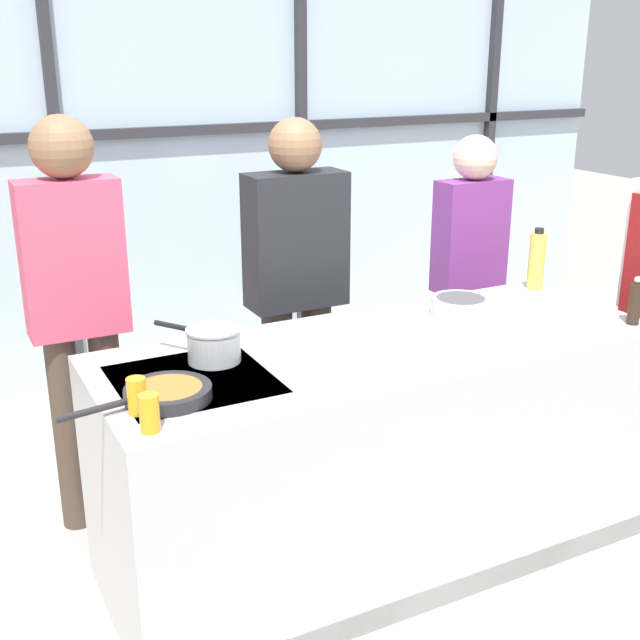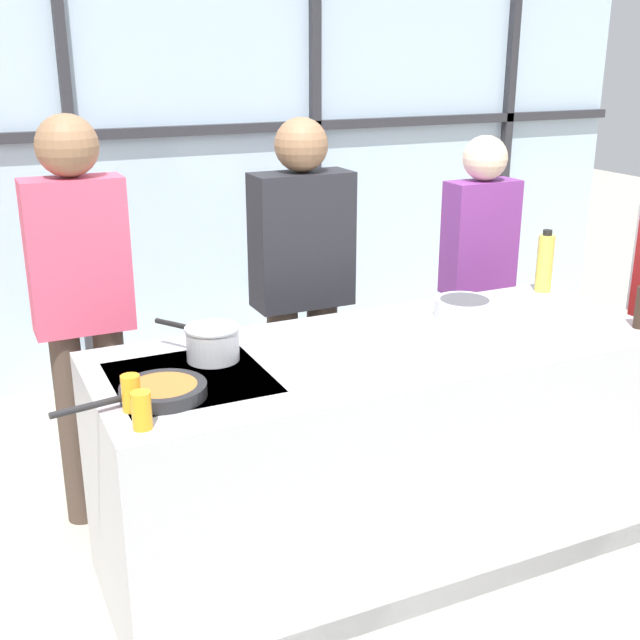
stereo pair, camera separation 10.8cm
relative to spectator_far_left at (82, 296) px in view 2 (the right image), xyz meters
name	(u,v)px [view 2 (the right image)]	position (x,y,z in m)	size (l,w,h in m)	color
ground_plane	(380,551)	(1.00, -0.79, -1.03)	(18.00, 18.00, 0.00)	#BCB29E
back_window_wall	(199,152)	(1.00, 1.56, 0.37)	(6.40, 0.10, 2.80)	silver
demo_island	(383,452)	(1.00, -0.79, -0.57)	(2.23, 0.85, 0.93)	#B7BABF
spectator_far_left	(82,296)	(0.00, 0.00, 0.00)	(0.40, 0.25, 1.77)	#47382D
spectator_center_left	(302,281)	(1.00, 0.00, -0.06)	(0.46, 0.24, 1.72)	#47382D
spectator_center_right	(478,268)	(2.00, 0.00, -0.11)	(0.38, 0.22, 1.60)	black
frying_pan	(161,391)	(0.09, -0.92, -0.08)	(0.51, 0.28, 0.04)	#232326
saucepan	(212,342)	(0.35, -0.67, -0.04)	(0.26, 0.33, 0.13)	silver
white_plate	(503,328)	(1.51, -0.85, -0.10)	(0.24, 0.24, 0.01)	white
mixing_bowl	(464,308)	(1.46, -0.65, -0.06)	(0.25, 0.25, 0.08)	silver
oil_bottle	(545,263)	(2.02, -0.48, 0.03)	(0.08, 0.08, 0.29)	#E0CC4C
juice_glass_near	(142,410)	(-0.02, -1.12, -0.05)	(0.06, 0.06, 0.12)	orange
juice_glass_far	(131,393)	(-0.02, -0.98, -0.05)	(0.06, 0.06, 0.12)	orange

